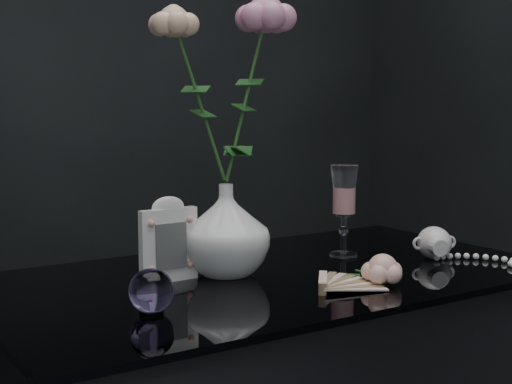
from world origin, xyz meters
TOP-DOWN VIEW (x-y plane):
  - vase at (-0.09, 0.08)m, footprint 0.18×0.18m
  - wine_glass at (0.20, 0.10)m, footprint 0.07×0.07m
  - picture_frame at (-0.20, 0.10)m, footprint 0.12×0.09m
  - paperweight at (-0.30, -0.06)m, footprint 0.09×0.09m
  - paper_fan at (-0.02, -0.12)m, footprint 0.24×0.20m
  - loose_rose at (0.11, -0.13)m, footprint 0.14×0.18m
  - pearl_jar at (0.35, -0.02)m, footprint 0.30×0.31m
  - roses at (-0.08, 0.08)m, footprint 0.26×0.12m

SIDE VIEW (x-z plane):
  - paper_fan at x=-0.02m, z-range 0.76..0.79m
  - loose_rose at x=0.11m, z-range 0.76..0.82m
  - paperweight at x=-0.30m, z-range 0.76..0.83m
  - pearl_jar at x=0.35m, z-range 0.76..0.83m
  - picture_frame at x=-0.20m, z-range 0.76..0.91m
  - vase at x=-0.09m, z-range 0.76..0.93m
  - wine_glass at x=0.20m, z-range 0.76..0.95m
  - roses at x=-0.08m, z-range 0.92..1.32m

